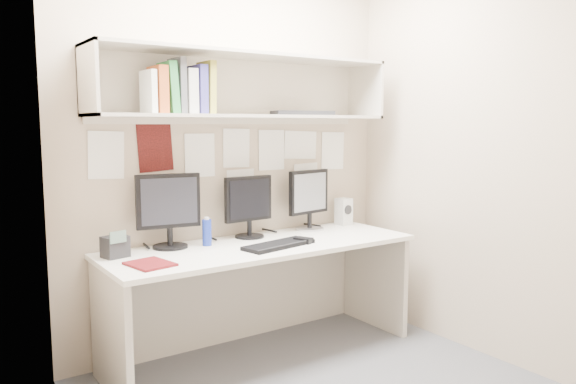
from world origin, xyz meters
TOP-DOWN VIEW (x-y plane):
  - wall_back at (0.00, 1.00)m, footprint 2.40×0.02m
  - wall_front at (0.00, -1.00)m, footprint 2.40×0.02m
  - wall_left at (-1.20, 0.00)m, footprint 0.02×2.00m
  - wall_right at (1.20, 0.00)m, footprint 0.02×2.00m
  - desk at (0.00, 0.65)m, footprint 2.00×0.70m
  - overhead_hutch at (0.00, 0.86)m, footprint 2.00×0.38m
  - pinned_papers at (0.00, 0.99)m, footprint 1.92×0.01m
  - monitor_left at (-0.52, 0.87)m, footprint 0.39×0.21m
  - monitor_center at (0.04, 0.87)m, footprint 0.35×0.19m
  - monitor_right at (0.54, 0.87)m, footprint 0.37×0.20m
  - keyboard at (0.04, 0.51)m, footprint 0.50×0.26m
  - mouse at (0.23, 0.51)m, footprint 0.11×0.13m
  - speaker at (0.86, 0.88)m, footprint 0.11×0.11m
  - blue_bottle at (-0.31, 0.79)m, footprint 0.06×0.06m
  - maroon_notebook at (-0.78, 0.52)m, footprint 0.24×0.28m
  - desk_phone at (-0.88, 0.80)m, footprint 0.15×0.14m
  - book_stack at (-0.48, 0.78)m, footprint 0.40×0.20m
  - hutch_tray at (0.42, 0.79)m, footprint 0.44×0.24m

SIDE VIEW (x-z plane):
  - desk at x=0.00m, z-range 0.00..0.73m
  - maroon_notebook at x=-0.78m, z-range 0.73..0.74m
  - keyboard at x=0.04m, z-range 0.73..0.75m
  - mouse at x=0.23m, z-range 0.73..0.76m
  - desk_phone at x=-0.88m, z-range 0.71..0.87m
  - blue_bottle at x=-0.31m, z-range 0.73..0.90m
  - speaker at x=0.86m, z-range 0.73..0.93m
  - monitor_center at x=0.04m, z-range 0.75..1.16m
  - monitor_right at x=0.54m, z-range 0.75..1.18m
  - monitor_left at x=-0.52m, z-range 0.75..1.20m
  - pinned_papers at x=0.00m, z-range 1.01..1.49m
  - wall_back at x=0.00m, z-range 0.00..2.60m
  - wall_front at x=0.00m, z-range 0.00..2.60m
  - wall_left at x=-1.20m, z-range 0.00..2.60m
  - wall_right at x=1.20m, z-range 0.00..2.60m
  - hutch_tray at x=0.42m, z-range 1.54..1.57m
  - book_stack at x=-0.48m, z-range 1.52..1.84m
  - overhead_hutch at x=0.00m, z-range 1.52..1.92m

